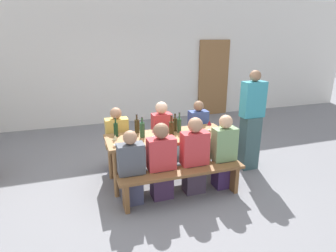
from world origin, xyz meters
name	(u,v)px	position (x,y,z in m)	size (l,w,h in m)	color
ground_plane	(168,178)	(0.00, 0.00, 0.00)	(24.00, 24.00, 0.00)	slate
back_wall	(125,60)	(0.00, 3.50, 1.60)	(14.00, 0.20, 3.20)	silver
wooden_door	(213,78)	(2.47, 3.36, 1.05)	(0.90, 0.06, 2.10)	olive
tasting_table	(168,140)	(0.00, 0.00, 0.66)	(1.92, 0.70, 0.75)	olive
bench_near	(183,177)	(0.00, -0.65, 0.35)	(1.82, 0.30, 0.45)	brown
bench_far	(157,144)	(0.00, 0.65, 0.35)	(1.82, 0.30, 0.45)	brown
wine_bottle_0	(179,125)	(0.21, 0.07, 0.87)	(0.07, 0.07, 0.33)	#234C2D
wine_bottle_1	(175,124)	(0.17, 0.16, 0.86)	(0.07, 0.07, 0.29)	#332814
wine_bottle_2	(116,129)	(-0.78, 0.21, 0.86)	(0.07, 0.07, 0.30)	#143319
wine_bottle_3	(171,128)	(0.06, 0.02, 0.86)	(0.08, 0.08, 0.31)	#332814
wine_bottle_4	(142,130)	(-0.40, 0.04, 0.87)	(0.08, 0.08, 0.32)	#234C2D
wine_bottle_5	(137,126)	(-0.43, 0.27, 0.86)	(0.08, 0.08, 0.30)	#332814
wine_glass_0	(209,123)	(0.72, 0.03, 0.87)	(0.07, 0.07, 0.16)	silver
wine_glass_1	(221,125)	(0.84, -0.15, 0.88)	(0.07, 0.07, 0.18)	silver
wine_glass_2	(154,130)	(-0.23, -0.01, 0.86)	(0.06, 0.06, 0.16)	silver
wine_glass_3	(156,126)	(-0.13, 0.22, 0.85)	(0.07, 0.07, 0.15)	silver
wine_glass_4	(115,138)	(-0.84, -0.17, 0.86)	(0.07, 0.07, 0.16)	silver
seated_guest_near_0	(131,170)	(-0.69, -0.50, 0.50)	(0.36, 0.24, 1.06)	#464968
seated_guest_near_1	(161,163)	(-0.26, -0.50, 0.54)	(0.39, 0.24, 1.12)	#412A4A
seated_guest_near_2	(194,157)	(0.24, -0.50, 0.55)	(0.39, 0.24, 1.15)	#423446
seated_guest_near_3	(224,153)	(0.72, -0.50, 0.55)	(0.35, 0.24, 1.15)	#3F285A
seated_guest_far_0	(118,142)	(-0.72, 0.50, 0.53)	(0.37, 0.24, 1.13)	navy
seated_guest_far_1	(162,135)	(0.05, 0.50, 0.57)	(0.33, 0.24, 1.17)	#413E46
seated_guest_far_2	(198,133)	(0.74, 0.50, 0.54)	(0.33, 0.24, 1.14)	#574A6D
standing_host	(251,123)	(1.46, -0.05, 0.83)	(0.38, 0.24, 1.71)	#375356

